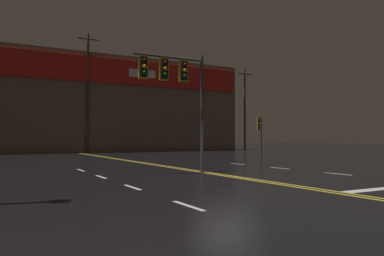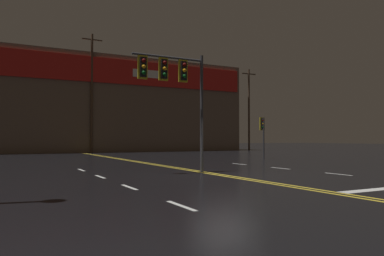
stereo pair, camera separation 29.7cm
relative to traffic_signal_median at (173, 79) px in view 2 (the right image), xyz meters
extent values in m
plane|color=black|center=(1.40, -1.88, -4.11)|extent=(200.00, 200.00, 0.00)
cube|color=gold|center=(1.25, -1.88, -4.11)|extent=(0.12, 60.00, 0.01)
cube|color=gold|center=(1.55, -1.88, -4.11)|extent=(0.12, 60.00, 0.01)
cube|color=silver|center=(-3.17, -7.28, -4.11)|extent=(0.12, 1.40, 0.01)
cube|color=silver|center=(-3.17, -3.68, -4.11)|extent=(0.12, 1.40, 0.01)
cube|color=silver|center=(-3.17, -0.08, -4.11)|extent=(0.12, 1.40, 0.01)
cube|color=silver|center=(-3.17, 3.52, -4.11)|extent=(0.12, 1.40, 0.01)
cube|color=silver|center=(5.96, -3.68, -4.11)|extent=(0.12, 1.40, 0.01)
cube|color=silver|center=(5.96, -0.08, -4.11)|extent=(0.12, 1.40, 0.01)
cube|color=silver|center=(5.96, 3.52, -4.11)|extent=(0.12, 1.40, 0.01)
cylinder|color=#38383D|center=(1.45, 0.02, -1.47)|extent=(0.14, 0.14, 5.28)
cylinder|color=#38383D|center=(-0.21, 0.02, 0.92)|extent=(3.32, 0.10, 0.10)
cube|color=black|center=(0.50, 0.02, 0.38)|extent=(0.28, 0.24, 0.84)
cube|color=gold|center=(0.50, 0.02, 0.38)|extent=(0.42, 0.08, 0.99)
sphere|color=#500705|center=(0.50, -0.14, 0.63)|extent=(0.17, 0.17, 0.17)
sphere|color=orange|center=(0.50, -0.14, 0.38)|extent=(0.17, 0.17, 0.17)
sphere|color=#084513|center=(0.50, -0.14, 0.13)|extent=(0.17, 0.17, 0.17)
cube|color=black|center=(-0.45, 0.02, 0.38)|extent=(0.28, 0.24, 0.84)
cube|color=gold|center=(-0.45, 0.02, 0.38)|extent=(0.42, 0.08, 0.99)
sphere|color=#500705|center=(-0.45, -0.14, 0.63)|extent=(0.17, 0.17, 0.17)
sphere|color=orange|center=(-0.45, -0.14, 0.38)|extent=(0.17, 0.17, 0.17)
sphere|color=#084513|center=(-0.45, -0.14, 0.13)|extent=(0.17, 0.17, 0.17)
cube|color=black|center=(-1.40, 0.02, 0.38)|extent=(0.28, 0.24, 0.84)
cube|color=gold|center=(-1.40, 0.02, 0.38)|extent=(0.42, 0.08, 0.99)
sphere|color=#500705|center=(-1.40, -0.14, 0.63)|extent=(0.17, 0.17, 0.17)
sphere|color=orange|center=(-1.40, -0.14, 0.38)|extent=(0.17, 0.17, 0.17)
sphere|color=#084513|center=(-1.40, -0.14, 0.13)|extent=(0.17, 0.17, 0.17)
cylinder|color=#38383D|center=(11.37, 8.02, -2.55)|extent=(0.13, 0.13, 3.12)
cube|color=black|center=(11.37, 8.20, -1.46)|extent=(0.28, 0.24, 0.84)
cube|color=gold|center=(11.37, 8.20, -1.46)|extent=(0.42, 0.08, 0.99)
sphere|color=#500705|center=(11.37, 8.04, -1.21)|extent=(0.17, 0.17, 0.17)
sphere|color=orange|center=(11.37, 8.04, -1.46)|extent=(0.17, 0.17, 0.17)
sphere|color=#084513|center=(11.37, 8.04, -1.71)|extent=(0.17, 0.17, 0.17)
cube|color=brown|center=(1.40, 30.78, 1.35)|extent=(40.32, 10.00, 10.92)
cube|color=red|center=(1.40, 25.68, 4.90)|extent=(39.51, 0.20, 2.73)
cube|color=white|center=(8.45, 25.63, 4.90)|extent=(3.20, 0.16, 0.90)
cylinder|color=#4C3828|center=(2.28, 25.66, 2.29)|extent=(0.26, 0.26, 12.81)
cube|color=#4C3828|center=(2.28, 25.66, 8.10)|extent=(2.20, 0.12, 0.12)
cylinder|color=#4C3828|center=(23.05, 25.66, 1.28)|extent=(0.26, 0.26, 10.79)
cube|color=#4C3828|center=(23.05, 25.66, 6.08)|extent=(2.20, 0.12, 0.12)
camera|label=1|loc=(-7.09, -14.60, -2.64)|focal=35.00mm
camera|label=2|loc=(-6.83, -14.74, -2.64)|focal=35.00mm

